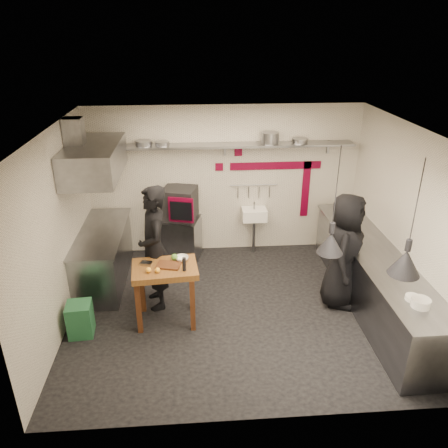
{
  "coord_description": "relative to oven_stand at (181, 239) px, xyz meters",
  "views": [
    {
      "loc": [
        -0.58,
        -5.63,
        4.04
      ],
      "look_at": [
        -0.14,
        0.3,
        1.34
      ],
      "focal_mm": 35.0,
      "sensor_mm": 36.0,
      "label": 1
    }
  ],
  "objects": [
    {
      "name": "steel_tray",
      "position": [
        -0.46,
        -1.85,
        0.54
      ],
      "size": [
        0.19,
        0.15,
        0.03
      ],
      "primitive_type": "cube",
      "rotation": [
        0.0,
        0.0,
        -0.24
      ],
      "color": "slate",
      "rests_on": "prep_table"
    },
    {
      "name": "utensil_rail",
      "position": [
        1.39,
        0.31,
        0.92
      ],
      "size": [
        0.9,
        0.02,
        0.02
      ],
      "primitive_type": "cylinder",
      "rotation": [
        0.0,
        1.57,
        0.0
      ],
      "color": "slate",
      "rests_on": "wall_back"
    },
    {
      "name": "oven_door",
      "position": [
        0.02,
        -0.26,
        0.69
      ],
      "size": [
        0.45,
        0.14,
        0.46
      ],
      "primitive_type": "cube",
      "rotation": [
        0.0,
        0.0,
        -0.26
      ],
      "color": "#600420",
      "rests_on": "combi_oven"
    },
    {
      "name": "counter_right_top",
      "position": [
        2.99,
        -1.75,
        0.52
      ],
      "size": [
        0.76,
        3.9,
        0.03
      ],
      "primitive_type": "cube",
      "color": "slate",
      "rests_on": "counter_right"
    },
    {
      "name": "plate_stack",
      "position": [
        2.96,
        -3.16,
        0.59
      ],
      "size": [
        0.27,
        0.27,
        0.11
      ],
      "primitive_type": "cylinder",
      "rotation": [
        0.0,
        0.0,
        -0.2
      ],
      "color": "white",
      "rests_on": "counter_right_top"
    },
    {
      "name": "shelf_bracket_mid",
      "position": [
        0.84,
        0.32,
        1.62
      ],
      "size": [
        0.04,
        0.06,
        0.24
      ],
      "primitive_type": "cube",
      "color": "slate",
      "rests_on": "wall_back"
    },
    {
      "name": "hood_duct",
      "position": [
        -1.51,
        -0.7,
        2.15
      ],
      "size": [
        0.28,
        0.28,
        0.5
      ],
      "primitive_type": "cube",
      "color": "slate",
      "rests_on": "ceiling"
    },
    {
      "name": "oven_glass",
      "position": [
        0.02,
        -0.32,
        0.69
      ],
      "size": [
        0.38,
        0.12,
        0.34
      ],
      "primitive_type": "cube",
      "rotation": [
        0.0,
        0.0,
        -0.26
      ],
      "color": "black",
      "rests_on": "oven_door"
    },
    {
      "name": "red_band_vert",
      "position": [
        2.39,
        0.33,
        0.8
      ],
      "size": [
        0.14,
        0.02,
        1.1
      ],
      "primitive_type": "cube",
      "color": "#600420",
      "rests_on": "wall_back"
    },
    {
      "name": "combi_oven",
      "position": [
        -0.0,
        0.06,
        0.69
      ],
      "size": [
        0.69,
        0.67,
        0.58
      ],
      "primitive_type": "cube",
      "rotation": [
        0.0,
        0.0,
        -0.26
      ],
      "color": "black",
      "rests_on": "oven_stand"
    },
    {
      "name": "counter_left",
      "position": [
        -1.31,
        -0.7,
        0.05
      ],
      "size": [
        0.7,
        1.9,
        0.9
      ],
      "primitive_type": "cube",
      "color": "slate",
      "rests_on": "floor"
    },
    {
      "name": "hand_sink",
      "position": [
        1.39,
        0.17,
        0.38
      ],
      "size": [
        0.46,
        0.34,
        0.22
      ],
      "primitive_type": "cube",
      "color": "white",
      "rests_on": "wall_back"
    },
    {
      "name": "ceiling",
      "position": [
        0.84,
        -1.75,
        2.4
      ],
      "size": [
        5.0,
        5.0,
        0.0
      ],
      "primitive_type": "plane",
      "color": "silver",
      "rests_on": "floor"
    },
    {
      "name": "cutting_board",
      "position": [
        -0.13,
        -1.92,
        0.53
      ],
      "size": [
        0.38,
        0.3,
        0.02
      ],
      "primitive_type": "cube",
      "rotation": [
        0.0,
        0.0,
        -0.23
      ],
      "color": "#4F2914",
      "rests_on": "prep_table"
    },
    {
      "name": "veg_ball",
      "position": [
        -0.05,
        -1.76,
        0.57
      ],
      "size": [
        0.1,
        0.1,
        0.1
      ],
      "primitive_type": "sphere",
      "rotation": [
        0.0,
        0.0,
        0.02
      ],
      "color": "#528D2F",
      "rests_on": "prep_table"
    },
    {
      "name": "shelf_bracket_left",
      "position": [
        -1.06,
        0.32,
        1.62
      ],
      "size": [
        0.04,
        0.06,
        0.24
      ],
      "primitive_type": "cube",
      "color": "slate",
      "rests_on": "wall_back"
    },
    {
      "name": "sink_tap",
      "position": [
        1.39,
        0.17,
        0.56
      ],
      "size": [
        0.03,
        0.03,
        0.14
      ],
      "primitive_type": "cylinder",
      "color": "slate",
      "rests_on": "hand_sink"
    },
    {
      "name": "red_tile_a",
      "position": [
        1.09,
        0.33,
        1.55
      ],
      "size": [
        0.14,
        0.02,
        0.14
      ],
      "primitive_type": "cube",
      "color": "#600420",
      "rests_on": "wall_back"
    },
    {
      "name": "red_tile_b",
      "position": [
        0.74,
        0.33,
        1.28
      ],
      "size": [
        0.14,
        0.02,
        0.14
      ],
      "primitive_type": "cube",
      "color": "#600420",
      "rests_on": "wall_back"
    },
    {
      "name": "extractor_hood",
      "position": [
        -1.26,
        -0.7,
        1.75
      ],
      "size": [
        0.78,
        1.6,
        0.5
      ],
      "primitive_type": "cube",
      "color": "slate",
      "rests_on": "ceiling"
    },
    {
      "name": "counter_right",
      "position": [
        2.99,
        -1.75,
        0.05
      ],
      "size": [
        0.7,
        3.8,
        0.9
      ],
      "primitive_type": "cube",
      "color": "slate",
      "rests_on": "floor"
    },
    {
      "name": "wall_left",
      "position": [
        -1.66,
        -1.75,
        1.0
      ],
      "size": [
        0.04,
        4.2,
        2.8
      ],
      "primitive_type": "cube",
      "color": "beige",
      "rests_on": "floor"
    },
    {
      "name": "heat_lamp_far",
      "position": [
        2.66,
        -3.17,
        1.7
      ],
      "size": [
        0.44,
        0.44,
        1.39
      ],
      "primitive_type": null,
      "rotation": [
        0.0,
        0.0,
        0.22
      ],
      "color": "black",
      "rests_on": "ceiling"
    },
    {
      "name": "lemon_a",
      "position": [
        -0.4,
        -2.09,
        0.56
      ],
      "size": [
        0.09,
        0.09,
        0.08
      ],
      "primitive_type": "sphere",
      "rotation": [
        0.0,
        0.0,
        -0.19
      ],
      "color": "#FEAD2B",
      "rests_on": "prep_table"
    },
    {
      "name": "back_shelf",
      "position": [
        0.84,
        0.17,
        1.72
      ],
      "size": [
        4.6,
        0.34,
        0.04
      ],
      "primitive_type": "cube",
      "color": "slate",
      "rests_on": "wall_back"
    },
    {
      "name": "bowl",
      "position": [
        0.06,
        -1.77,
        0.55
      ],
      "size": [
        0.25,
        0.25,
        0.06
      ],
      "primitive_type": "imported",
      "rotation": [
        0.0,
        0.0,
        0.34
      ],
      "color": "white",
      "rests_on": "prep_table"
    },
    {
      "name": "heat_lamp_near",
      "position": [
        1.95,
        -2.61,
        1.71
      ],
      "size": [
        0.37,
        0.37,
        1.38
      ],
      "primitive_type": null,
      "rotation": [
        0.0,
        0.0,
        -0.13
      ],
      "color": "black",
      "rests_on": "ceiling"
    },
    {
      "name": "chef_right",
      "position": [
        2.51,
        -1.66,
        0.52
      ],
      "size": [
        0.9,
        1.06,
        1.83
      ],
      "primitive_type": "imported",
      "rotation": [
        0.0,
        0.0,
        1.14
      ],
      "color": "black",
      "rests_on": "floor"
    },
    {
      "name": "green_bin",
      "position": [
        -1.41,
        -2.17,
        -0.15
      ],
      "size": [
        0.36,
        0.36,
        0.5
      ],
      "primitive_type": "cube",
      "rotation": [
        0.0,
        0.0,
        0.08
      ],
      "color": "#205B36",
      "rests_on": "floor"
    },
    {
      "name": "pan_far_left",
      "position": [
        -0.58,
        0.17,
        1.79
      ],
      "size": [
        0.37,
        0.37,
        0.09
      ],
      "primitive_type": "cylinder",
      "rotation": [
        0.0,
        0.0,
        0.36
      ],
      "color": "slate",
      "rests_on": "back_shelf"
    },
    {
      "name": "sink_drain",
      "position": [
        1.39,
        0.13,
        -0.06
      ],
      "size": [
        0.06,
        0.06,
        0.66
      ],
      "primitive_type": "cylinder",
      "color": "slate",
      "rests_on": "floor"
    },
    {
      "name": "wall_back",
      "position": [
        0.84,
        0.35,
        1.0
      ],
      "size": [
        5.0,
        0.04,
        2.8
      ],
      "primitive_type": "cube",
      "color": "beige",
      "rests_on": "floor"
    },
    {
      "name": "pan_mid_left",
      "position": [
        -0.26,
        0.17,
        1.78
      ],
      "size": [
        0.3,
        0.3,
        0.07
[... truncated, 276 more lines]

